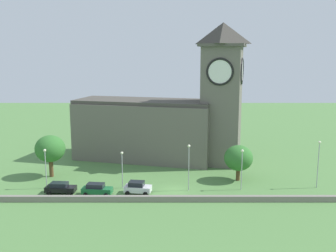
{
  "coord_description": "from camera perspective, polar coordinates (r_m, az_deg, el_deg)",
  "views": [
    {
      "loc": [
        -0.97,
        -57.3,
        20.67
      ],
      "look_at": [
        -1.15,
        7.17,
        8.97
      ],
      "focal_mm": 41.15,
      "sensor_mm": 36.0,
      "label": 1
    }
  ],
  "objects": [
    {
      "name": "church",
      "position": [
        76.81,
        -0.2,
        0.96
      ],
      "size": [
        34.65,
        17.52,
        26.85
      ],
      "color": "#666056",
      "rests_on": "ground"
    },
    {
      "name": "car_green",
      "position": [
        59.77,
        -10.35,
        -9.19
      ],
      "size": [
        4.7,
        2.42,
        1.82
      ],
      "color": "#1E6B38",
      "rests_on": "ground"
    },
    {
      "name": "quay_barrier",
      "position": [
        56.48,
        1.15,
        -10.71
      ],
      "size": [
        53.28,
        0.7,
        0.86
      ],
      "primitive_type": "cube",
      "color": "gray",
      "rests_on": "ground"
    },
    {
      "name": "streetlamp_west_end",
      "position": [
        63.55,
        -17.55,
        -5.09
      ],
      "size": [
        0.44,
        0.44,
        6.43
      ],
      "color": "#9EA0A5",
      "rests_on": "ground"
    },
    {
      "name": "tree_riverside_east",
      "position": [
        69.44,
        -16.9,
        -3.25
      ],
      "size": [
        5.15,
        5.15,
        7.32
      ],
      "color": "brown",
      "rests_on": "ground"
    },
    {
      "name": "streetlamp_east_mid",
      "position": [
        61.12,
        11.06,
        -5.36
      ],
      "size": [
        0.44,
        0.44,
        6.5
      ],
      "color": "#9EA0A5",
      "rests_on": "ground"
    },
    {
      "name": "streetlamp_west_mid",
      "position": [
        61.25,
        -6.66,
        -5.5
      ],
      "size": [
        0.44,
        0.44,
        5.97
      ],
      "color": "#9EA0A5",
      "rests_on": "ground"
    },
    {
      "name": "car_black",
      "position": [
        61.89,
        -15.5,
        -8.79
      ],
      "size": [
        4.71,
        2.35,
        1.67
      ],
      "color": "black",
      "rests_on": "ground"
    },
    {
      "name": "tree_churchyard",
      "position": [
        65.71,
        10.56,
        -4.7
      ],
      "size": [
        4.79,
        4.79,
        6.06
      ],
      "color": "brown",
      "rests_on": "ground"
    },
    {
      "name": "streetlamp_east_end",
      "position": [
        65.17,
        21.57,
        -4.33
      ],
      "size": [
        0.44,
        0.44,
        7.64
      ],
      "color": "#9EA0A5",
      "rests_on": "ground"
    },
    {
      "name": "streetlamp_central",
      "position": [
        59.63,
        3.26,
        -5.09
      ],
      "size": [
        0.44,
        0.44,
        7.35
      ],
      "color": "#9EA0A5",
      "rests_on": "ground"
    },
    {
      "name": "ground_plane",
      "position": [
        75.2,
        0.9,
        -5.67
      ],
      "size": [
        200.0,
        200.0,
        0.0
      ],
      "primitive_type": "plane",
      "color": "#517F42"
    },
    {
      "name": "car_white",
      "position": [
        59.53,
        -4.38,
        -9.08
      ],
      "size": [
        4.3,
        2.77,
        1.92
      ],
      "color": "silver",
      "rests_on": "ground"
    }
  ]
}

